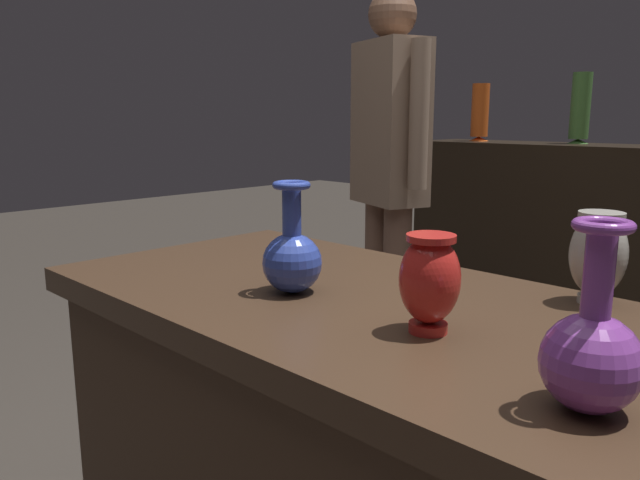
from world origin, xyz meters
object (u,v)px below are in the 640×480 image
shelf_vase_far_left (480,113)px  visitor_near_left (389,166)px  vase_tall_behind (592,352)px  shelf_vase_left (580,109)px  vase_centerpiece (292,256)px  vase_right_accent (598,254)px  vase_left_accent (430,280)px

shelf_vase_far_left → visitor_near_left: bearing=-76.5°
shelf_vase_far_left → vase_tall_behind: bearing=-57.0°
shelf_vase_left → vase_centerpiece: bearing=-79.3°
visitor_near_left → shelf_vase_far_left: bearing=-55.5°
vase_centerpiece → vase_tall_behind: 0.59m
visitor_near_left → vase_centerpiece: bearing=141.8°
vase_tall_behind → vase_right_accent: size_ratio=1.33×
vase_right_accent → shelf_vase_far_left: bearing=125.4°
shelf_vase_left → visitor_near_left: visitor_near_left is taller
vase_centerpiece → visitor_near_left: size_ratio=0.13×
vase_left_accent → visitor_near_left: size_ratio=0.10×
vase_left_accent → visitor_near_left: visitor_near_left is taller
vase_right_accent → visitor_near_left: (-1.12, 0.84, 0.04)m
vase_tall_behind → shelf_vase_left: shelf_vase_left is taller
vase_right_accent → visitor_near_left: bearing=143.3°
vase_centerpiece → vase_tall_behind: bearing=-8.7°
vase_left_accent → shelf_vase_far_left: bearing=119.0°
shelf_vase_left → visitor_near_left: 1.22m
vase_left_accent → vase_right_accent: vase_right_accent is taller
vase_centerpiece → shelf_vase_left: size_ratio=0.61×
visitor_near_left → shelf_vase_left: bearing=-81.0°
vase_centerpiece → vase_right_accent: 0.54m
vase_left_accent → shelf_vase_left: size_ratio=0.44×
vase_tall_behind → vase_left_accent: bearing=162.5°
vase_left_accent → visitor_near_left: bearing=130.7°
shelf_vase_far_left → vase_centerpiece: bearing=-67.2°
vase_centerpiece → vase_right_accent: vase_centerpiece is taller
shelf_vase_far_left → shelf_vase_left: shelf_vase_left is taller
shelf_vase_far_left → visitor_near_left: visitor_near_left is taller
visitor_near_left → vase_left_accent: bearing=151.7°
vase_right_accent → vase_tall_behind: bearing=-69.9°
shelf_vase_left → visitor_near_left: bearing=-102.0°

